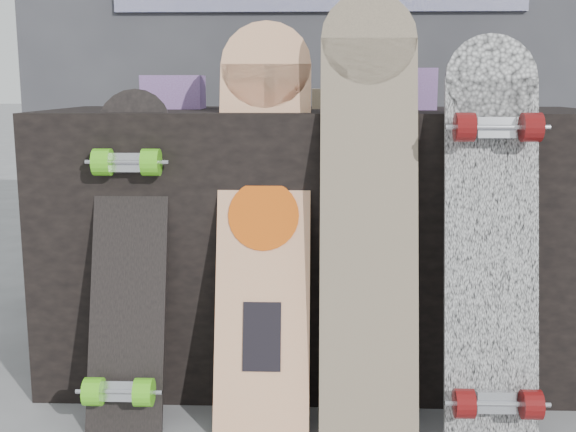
{
  "coord_description": "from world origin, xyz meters",
  "views": [
    {
      "loc": [
        -0.02,
        -1.65,
        0.88
      ],
      "look_at": [
        -0.09,
        0.2,
        0.53
      ],
      "focal_mm": 45.0,
      "sensor_mm": 36.0,
      "label": 1
    }
  ],
  "objects_px": {
    "vendor_table": "(320,242)",
    "skateboard_dark": "(128,254)",
    "longboard_geisha": "(264,210)",
    "longboard_celtic": "(369,199)",
    "longboard_cascadia": "(493,236)"
  },
  "relations": [
    {
      "from": "vendor_table",
      "to": "skateboard_dark",
      "type": "height_order",
      "value": "skateboard_dark"
    },
    {
      "from": "longboard_geisha",
      "to": "longboard_cascadia",
      "type": "xyz_separation_m",
      "value": [
        0.56,
        -0.12,
        -0.04
      ]
    },
    {
      "from": "longboard_cascadia",
      "to": "skateboard_dark",
      "type": "relative_size",
      "value": 1.16
    },
    {
      "from": "vendor_table",
      "to": "skateboard_dark",
      "type": "xyz_separation_m",
      "value": [
        -0.5,
        -0.35,
        0.04
      ]
    },
    {
      "from": "vendor_table",
      "to": "longboard_geisha",
      "type": "xyz_separation_m",
      "value": [
        -0.15,
        -0.31,
        0.15
      ]
    },
    {
      "from": "longboard_cascadia",
      "to": "vendor_table",
      "type": "bearing_deg",
      "value": 133.81
    },
    {
      "from": "vendor_table",
      "to": "skateboard_dark",
      "type": "relative_size",
      "value": 1.85
    },
    {
      "from": "longboard_geisha",
      "to": "longboard_celtic",
      "type": "height_order",
      "value": "longboard_celtic"
    },
    {
      "from": "longboard_geisha",
      "to": "longboard_celtic",
      "type": "distance_m",
      "value": 0.28
    },
    {
      "from": "longboard_celtic",
      "to": "skateboard_dark",
      "type": "relative_size",
      "value": 1.28
    },
    {
      "from": "vendor_table",
      "to": "longboard_geisha",
      "type": "bearing_deg",
      "value": -115.95
    },
    {
      "from": "longboard_geisha",
      "to": "skateboard_dark",
      "type": "relative_size",
      "value": 1.21
    },
    {
      "from": "longboard_celtic",
      "to": "longboard_cascadia",
      "type": "distance_m",
      "value": 0.31
    },
    {
      "from": "vendor_table",
      "to": "longboard_geisha",
      "type": "relative_size",
      "value": 1.53
    },
    {
      "from": "vendor_table",
      "to": "longboard_celtic",
      "type": "bearing_deg",
      "value": -72.12
    }
  ]
}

